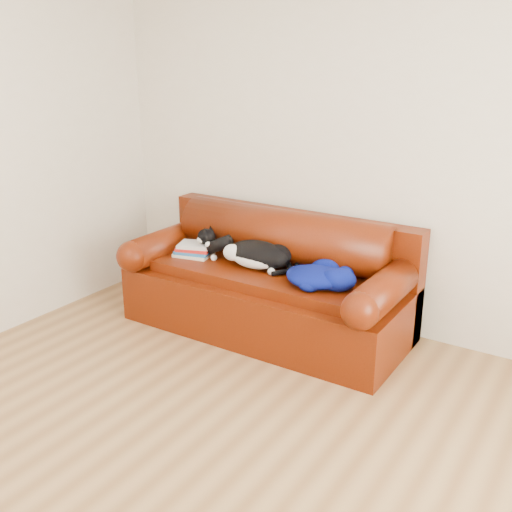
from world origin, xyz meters
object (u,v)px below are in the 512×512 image
at_px(book_stack, 195,250).
at_px(blanket, 319,276).
at_px(sofa_base, 266,300).
at_px(cat, 257,255).

height_order(book_stack, blanket, blanket).
distance_m(sofa_base, cat, 0.37).
bearing_deg(blanket, book_stack, 178.40).
bearing_deg(sofa_base, cat, -147.13).
relative_size(sofa_base, book_stack, 6.70).
xyz_separation_m(sofa_base, blanket, (0.48, -0.10, 0.33)).
relative_size(sofa_base, cat, 2.95).
xyz_separation_m(book_stack, cat, (0.56, 0.03, 0.05)).
xyz_separation_m(cat, blanket, (0.55, -0.06, -0.03)).
bearing_deg(book_stack, sofa_base, 6.17).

